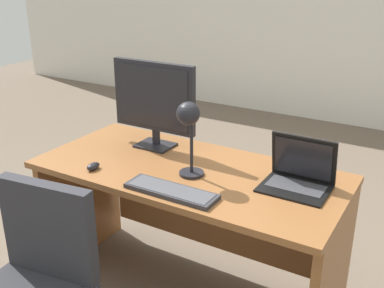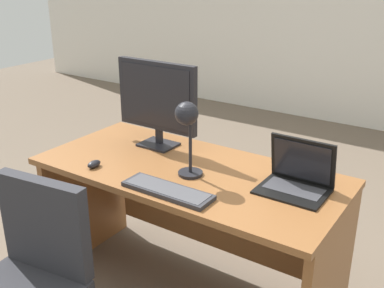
{
  "view_description": "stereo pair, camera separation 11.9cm",
  "coord_description": "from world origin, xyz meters",
  "px_view_note": "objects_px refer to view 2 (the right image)",
  "views": [
    {
      "loc": [
        1.09,
        -1.8,
        1.7
      ],
      "look_at": [
        0.0,
        0.04,
        0.87
      ],
      "focal_mm": 43.23,
      "sensor_mm": 36.0,
      "label": 1
    },
    {
      "loc": [
        1.19,
        -1.73,
        1.7
      ],
      "look_at": [
        0.0,
        0.04,
        0.87
      ],
      "focal_mm": 43.23,
      "sensor_mm": 36.0,
      "label": 2
    }
  ],
  "objects_px": {
    "desk": "(193,205)",
    "keyboard": "(167,190)",
    "laptop": "(298,174)",
    "mouse": "(94,164)",
    "desk_lamp": "(187,123)",
    "monitor": "(157,99)"
  },
  "relations": [
    {
      "from": "desk",
      "to": "laptop",
      "type": "bearing_deg",
      "value": 5.82
    },
    {
      "from": "desk_lamp",
      "to": "monitor",
      "type": "bearing_deg",
      "value": 146.46
    },
    {
      "from": "desk",
      "to": "mouse",
      "type": "height_order",
      "value": "mouse"
    },
    {
      "from": "monitor",
      "to": "desk_lamp",
      "type": "xyz_separation_m",
      "value": [
        0.37,
        -0.24,
        -0.0
      ]
    },
    {
      "from": "mouse",
      "to": "desk_lamp",
      "type": "bearing_deg",
      "value": 20.96
    },
    {
      "from": "monitor",
      "to": "laptop",
      "type": "height_order",
      "value": "monitor"
    },
    {
      "from": "monitor",
      "to": "mouse",
      "type": "xyz_separation_m",
      "value": [
        -0.08,
        -0.41,
        -0.26
      ]
    },
    {
      "from": "monitor",
      "to": "mouse",
      "type": "distance_m",
      "value": 0.49
    },
    {
      "from": "desk",
      "to": "monitor",
      "type": "distance_m",
      "value": 0.61
    },
    {
      "from": "desk",
      "to": "keyboard",
      "type": "height_order",
      "value": "keyboard"
    },
    {
      "from": "desk",
      "to": "laptop",
      "type": "relative_size",
      "value": 5.11
    },
    {
      "from": "desk",
      "to": "laptop",
      "type": "distance_m",
      "value": 0.61
    },
    {
      "from": "laptop",
      "to": "mouse",
      "type": "bearing_deg",
      "value": -159.25
    },
    {
      "from": "monitor",
      "to": "laptop",
      "type": "relative_size",
      "value": 1.65
    },
    {
      "from": "laptop",
      "to": "mouse",
      "type": "height_order",
      "value": "laptop"
    },
    {
      "from": "desk",
      "to": "mouse",
      "type": "relative_size",
      "value": 19.42
    },
    {
      "from": "monitor",
      "to": "mouse",
      "type": "relative_size",
      "value": 6.27
    },
    {
      "from": "monitor",
      "to": "mouse",
      "type": "bearing_deg",
      "value": -101.55
    },
    {
      "from": "keyboard",
      "to": "desk",
      "type": "bearing_deg",
      "value": 102.57
    },
    {
      "from": "desk",
      "to": "desk_lamp",
      "type": "distance_m",
      "value": 0.52
    },
    {
      "from": "mouse",
      "to": "desk_lamp",
      "type": "height_order",
      "value": "desk_lamp"
    },
    {
      "from": "desk",
      "to": "keyboard",
      "type": "xyz_separation_m",
      "value": [
        0.07,
        -0.32,
        0.24
      ]
    }
  ]
}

